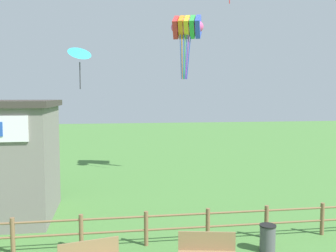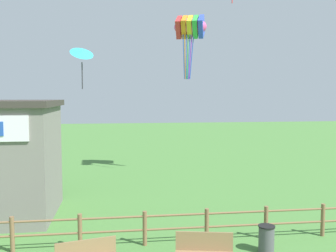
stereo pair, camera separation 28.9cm
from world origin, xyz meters
name	(u,v)px [view 1 (the left image)]	position (x,y,z in m)	size (l,w,h in m)	color
wooden_fence	(177,225)	(0.00, 6.89, 0.64)	(14.50, 0.14, 1.13)	brown
park_bench_near_fence	(207,250)	(0.52, 5.09, 0.51)	(1.67, 0.72, 1.00)	olive
trash_bin	(268,238)	(2.67, 5.86, 0.42)	(0.52, 0.52, 0.84)	#4C4C51
kite_rainbow_parafoil	(187,27)	(2.47, 17.39, 8.88)	(2.32, 2.02, 3.83)	#E54C8C
kite_cyan_delta	(80,53)	(-3.52, 13.42, 6.83)	(1.40, 1.33, 2.07)	#2DB2C6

